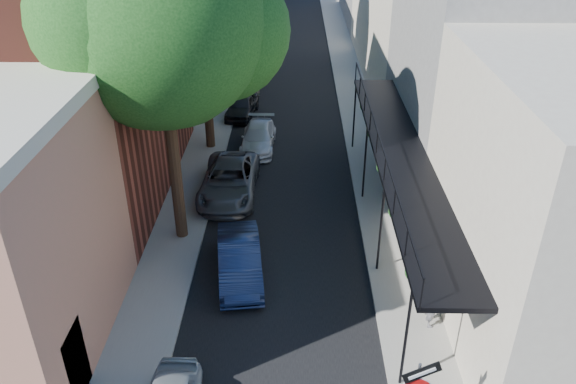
{
  "coord_description": "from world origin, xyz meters",
  "views": [
    {
      "loc": [
        0.47,
        -7.6,
        11.93
      ],
      "look_at": [
        0.22,
        8.57,
        2.8
      ],
      "focal_mm": 35.0,
      "sensor_mm": 36.0,
      "label": 1
    }
  ],
  "objects_px": {
    "parked_car_d": "(258,138)",
    "parked_car_f": "(250,81)",
    "oak_near": "(175,24)",
    "parked_car_e": "(242,105)",
    "parked_car_c": "(229,181)",
    "pedestrian": "(432,302)",
    "oak_mid": "(210,2)",
    "parked_car_b": "(239,260)"
  },
  "relations": [
    {
      "from": "parked_car_c",
      "to": "pedestrian",
      "type": "bearing_deg",
      "value": -48.22
    },
    {
      "from": "oak_near",
      "to": "parked_car_e",
      "type": "height_order",
      "value": "oak_near"
    },
    {
      "from": "parked_car_d",
      "to": "parked_car_e",
      "type": "bearing_deg",
      "value": 107.1
    },
    {
      "from": "oak_near",
      "to": "parked_car_b",
      "type": "distance_m",
      "value": 7.91
    },
    {
      "from": "parked_car_b",
      "to": "parked_car_f",
      "type": "distance_m",
      "value": 19.24
    },
    {
      "from": "oak_near",
      "to": "parked_car_c",
      "type": "bearing_deg",
      "value": 70.99
    },
    {
      "from": "parked_car_b",
      "to": "parked_car_e",
      "type": "distance_m",
      "value": 14.71
    },
    {
      "from": "oak_near",
      "to": "oak_mid",
      "type": "height_order",
      "value": "oak_near"
    },
    {
      "from": "parked_car_f",
      "to": "pedestrian",
      "type": "height_order",
      "value": "pedestrian"
    },
    {
      "from": "parked_car_b",
      "to": "oak_near",
      "type": "bearing_deg",
      "value": 119.75
    },
    {
      "from": "oak_mid",
      "to": "parked_car_d",
      "type": "distance_m",
      "value": 6.79
    },
    {
      "from": "oak_near",
      "to": "parked_car_b",
      "type": "relative_size",
      "value": 2.83
    },
    {
      "from": "parked_car_e",
      "to": "parked_car_f",
      "type": "height_order",
      "value": "parked_car_e"
    },
    {
      "from": "parked_car_c",
      "to": "oak_mid",
      "type": "bearing_deg",
      "value": 103.17
    },
    {
      "from": "parked_car_c",
      "to": "parked_car_e",
      "type": "xyz_separation_m",
      "value": [
        -0.26,
        9.11,
        -0.07
      ]
    },
    {
      "from": "oak_mid",
      "to": "parked_car_c",
      "type": "distance_m",
      "value": 8.16
    },
    {
      "from": "oak_mid",
      "to": "parked_car_d",
      "type": "relative_size",
      "value": 2.57
    },
    {
      "from": "parked_car_c",
      "to": "parked_car_f",
      "type": "bearing_deg",
      "value": 91.52
    },
    {
      "from": "parked_car_c",
      "to": "parked_car_f",
      "type": "relative_size",
      "value": 1.43
    },
    {
      "from": "parked_car_c",
      "to": "parked_car_e",
      "type": "height_order",
      "value": "parked_car_c"
    },
    {
      "from": "parked_car_d",
      "to": "parked_car_e",
      "type": "height_order",
      "value": "parked_car_e"
    },
    {
      "from": "oak_near",
      "to": "parked_car_e",
      "type": "distance_m",
      "value": 14.13
    },
    {
      "from": "parked_car_d",
      "to": "parked_car_f",
      "type": "height_order",
      "value": "parked_car_d"
    },
    {
      "from": "oak_mid",
      "to": "parked_car_f",
      "type": "height_order",
      "value": "oak_mid"
    },
    {
      "from": "parked_car_e",
      "to": "parked_car_f",
      "type": "xyz_separation_m",
      "value": [
        0.12,
        4.54,
        -0.05
      ]
    },
    {
      "from": "oak_near",
      "to": "oak_mid",
      "type": "relative_size",
      "value": 1.12
    },
    {
      "from": "oak_near",
      "to": "parked_car_d",
      "type": "xyz_separation_m",
      "value": [
        1.97,
        7.75,
        -7.3
      ]
    },
    {
      "from": "pedestrian",
      "to": "parked_car_c",
      "type": "bearing_deg",
      "value": 42.26
    },
    {
      "from": "oak_near",
      "to": "parked_car_b",
      "type": "bearing_deg",
      "value": -52.53
    },
    {
      "from": "oak_mid",
      "to": "parked_car_b",
      "type": "distance_m",
      "value": 12.49
    },
    {
      "from": "parked_car_d",
      "to": "parked_car_f",
      "type": "relative_size",
      "value": 1.14
    },
    {
      "from": "oak_near",
      "to": "parked_car_f",
      "type": "distance_m",
      "value": 18.2
    },
    {
      "from": "parked_car_f",
      "to": "pedestrian",
      "type": "distance_m",
      "value": 22.72
    },
    {
      "from": "parked_car_d",
      "to": "parked_car_e",
      "type": "xyz_separation_m",
      "value": [
        -1.2,
        4.35,
        0.04
      ]
    },
    {
      "from": "parked_car_c",
      "to": "parked_car_e",
      "type": "relative_size",
      "value": 1.37
    },
    {
      "from": "pedestrian",
      "to": "parked_car_f",
      "type": "bearing_deg",
      "value": 19.41
    },
    {
      "from": "oak_near",
      "to": "parked_car_e",
      "type": "bearing_deg",
      "value": 86.37
    },
    {
      "from": "parked_car_b",
      "to": "parked_car_c",
      "type": "xyz_separation_m",
      "value": [
        -0.94,
        5.55,
        0.03
      ]
    },
    {
      "from": "parked_car_d",
      "to": "parked_car_f",
      "type": "distance_m",
      "value": 8.95
    },
    {
      "from": "oak_mid",
      "to": "parked_car_c",
      "type": "height_order",
      "value": "oak_mid"
    },
    {
      "from": "oak_mid",
      "to": "parked_car_b",
      "type": "xyz_separation_m",
      "value": [
        2.02,
        -10.54,
        -6.39
      ]
    },
    {
      "from": "parked_car_b",
      "to": "parked_car_f",
      "type": "relative_size",
      "value": 1.16
    }
  ]
}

